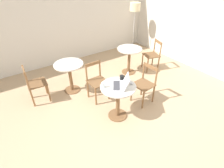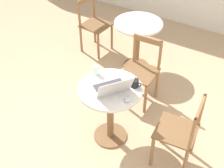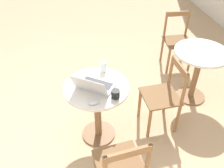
% 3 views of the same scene
% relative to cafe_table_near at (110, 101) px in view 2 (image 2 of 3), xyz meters
% --- Properties ---
extents(ground_plane, '(16.00, 16.00, 0.00)m').
position_rel_cafe_table_near_xyz_m(ground_plane, '(-0.12, -0.26, -0.54)').
color(ground_plane, tan).
extents(cafe_table_near, '(0.66, 0.66, 0.72)m').
position_rel_cafe_table_near_xyz_m(cafe_table_near, '(0.00, 0.00, 0.00)').
color(cafe_table_near, brown).
rests_on(cafe_table_near, ground_plane).
extents(cafe_table_far, '(0.66, 0.66, 0.72)m').
position_rel_cafe_table_near_xyz_m(cafe_table_far, '(-0.39, 1.35, 0.00)').
color(cafe_table_far, brown).
rests_on(cafe_table_far, ground_plane).
extents(chair_near_back, '(0.40, 0.40, 0.85)m').
position_rel_cafe_table_near_xyz_m(chair_near_back, '(-0.02, 0.76, -0.10)').
color(chair_near_back, brown).
rests_on(chair_near_back, ground_plane).
extents(chair_near_right, '(0.43, 0.43, 0.85)m').
position_rel_cafe_table_near_xyz_m(chair_near_right, '(0.76, 0.08, -0.10)').
color(chair_near_right, brown).
rests_on(chair_near_right, ground_plane).
extents(chair_far_left, '(0.42, 0.42, 0.85)m').
position_rel_cafe_table_near_xyz_m(chair_far_left, '(-1.17, 1.41, -0.10)').
color(chair_far_left, brown).
rests_on(chair_far_left, ground_plane).
extents(laptop, '(0.45, 0.47, 0.21)m').
position_rel_cafe_table_near_xyz_m(laptop, '(0.03, -0.03, 0.23)').
color(laptop, '#B7B7BC').
rests_on(laptop, cafe_table_near).
extents(mouse, '(0.06, 0.10, 0.03)m').
position_rel_cafe_table_near_xyz_m(mouse, '(0.24, -0.07, 0.20)').
color(mouse, '#B7B7BC').
rests_on(mouse, cafe_table_near).
extents(mug, '(0.12, 0.08, 0.08)m').
position_rel_cafe_table_near_xyz_m(mug, '(0.20, 0.15, 0.23)').
color(mug, black).
rests_on(mug, cafe_table_near).
extents(drinking_glass, '(0.06, 0.06, 0.11)m').
position_rel_cafe_table_near_xyz_m(drinking_glass, '(-0.25, 0.12, 0.24)').
color(drinking_glass, silver).
rests_on(drinking_glass, cafe_table_near).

